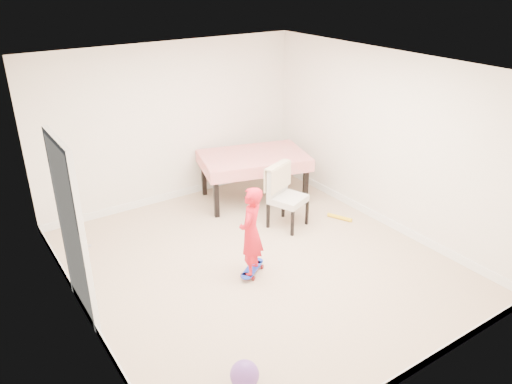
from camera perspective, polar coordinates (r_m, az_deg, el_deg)
ground at (r=6.77m, az=0.25°, el=-8.12°), size 5.00×5.00×0.00m
ceiling at (r=5.79m, az=0.29°, el=13.87°), size 4.50×5.00×0.04m
wall_back at (r=8.21m, az=-9.60°, el=7.62°), size 4.50×0.04×2.60m
wall_front at (r=4.56m, az=18.26°, el=-8.05°), size 4.50×0.04×2.60m
wall_left at (r=5.35m, az=-19.92°, el=-3.20°), size 0.04×5.00×2.60m
wall_right at (r=7.56m, az=14.46°, el=5.68°), size 0.04×5.00×2.60m
door at (r=5.74m, az=-20.27°, el=-4.42°), size 0.11×0.94×2.11m
baseboard_back at (r=8.66m, az=-9.06°, el=-0.23°), size 4.50×0.02×0.12m
baseboard_front at (r=5.31m, az=16.48°, el=-19.45°), size 4.50×0.02×0.12m
baseboard_left at (r=6.00m, az=-18.27°, el=-13.74°), size 0.02×5.00×0.12m
baseboard_right at (r=8.04m, az=13.58°, el=-2.68°), size 0.02×5.00×0.12m
dining_table at (r=8.35m, az=-0.26°, el=1.71°), size 1.93×1.50×0.80m
dining_chair at (r=7.46m, az=3.70°, el=-0.60°), size 0.71×0.76×0.97m
skateboard at (r=6.55m, az=-0.44°, el=-8.95°), size 0.54×0.44×0.08m
child at (r=6.21m, az=-0.58°, el=-4.91°), size 0.52×0.50×1.20m
balloon at (r=5.01m, az=-1.32°, el=-20.15°), size 0.28×0.28×0.28m
foam_toy at (r=7.95m, az=9.54°, el=-2.88°), size 0.23×0.39×0.06m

